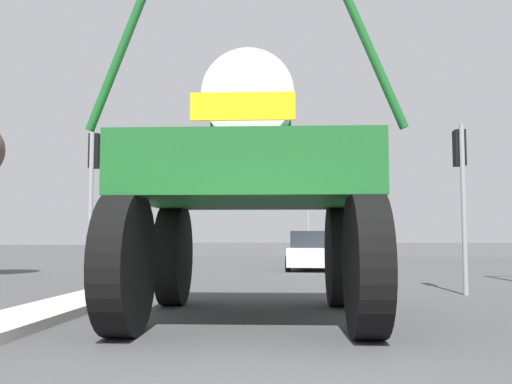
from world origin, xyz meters
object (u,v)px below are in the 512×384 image
at_px(oversize_sprayer, 251,189).
at_px(sedan_ahead, 313,251).
at_px(traffic_signal_near_left, 94,173).
at_px(traffic_signal_far_left, 308,202).
at_px(traffic_signal_far_right, 354,215).
at_px(traffic_signal_near_right, 461,170).

relative_size(oversize_sprayer, sedan_ahead, 1.31).
relative_size(oversize_sprayer, traffic_signal_near_left, 1.40).
bearing_deg(traffic_signal_near_left, traffic_signal_far_left, 69.73).
xyz_separation_m(oversize_sprayer, traffic_signal_far_right, (3.25, 18.59, 0.24)).
bearing_deg(traffic_signal_near_right, oversize_sprayer, -136.69).
xyz_separation_m(traffic_signal_near_left, traffic_signal_far_right, (7.51, 14.38, -0.54)).
distance_m(sedan_ahead, traffic_signal_far_right, 5.72).
relative_size(sedan_ahead, traffic_signal_far_right, 1.31).
bearing_deg(traffic_signal_near_right, traffic_signal_far_right, 94.82).
bearing_deg(oversize_sprayer, traffic_signal_near_right, -48.92).
xyz_separation_m(traffic_signal_far_left, traffic_signal_far_right, (2.20, 0.01, -0.65)).
relative_size(oversize_sprayer, traffic_signal_far_left, 1.35).
distance_m(oversize_sprayer, traffic_signal_far_left, 18.63).
distance_m(oversize_sprayer, traffic_signal_near_left, 6.03).
xyz_separation_m(traffic_signal_near_left, traffic_signal_near_right, (8.72, 0.00, -0.03)).
height_order(oversize_sprayer, traffic_signal_far_right, oversize_sprayer).
relative_size(traffic_signal_near_right, traffic_signal_far_left, 0.95).
bearing_deg(oversize_sprayer, sedan_ahead, -7.25).
height_order(oversize_sprayer, traffic_signal_near_left, oversize_sprayer).
xyz_separation_m(oversize_sprayer, traffic_signal_far_left, (1.05, 18.58, 0.89)).
distance_m(traffic_signal_near_right, traffic_signal_far_right, 14.44).
xyz_separation_m(oversize_sprayer, traffic_signal_near_right, (4.47, 4.21, 0.74)).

